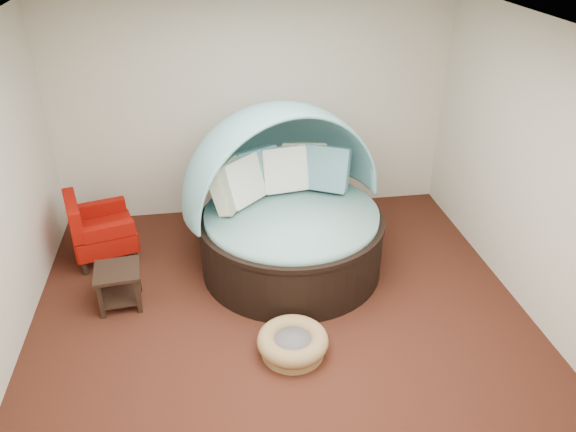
{
  "coord_description": "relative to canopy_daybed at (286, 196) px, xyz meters",
  "views": [
    {
      "loc": [
        -0.63,
        -4.3,
        3.7
      ],
      "look_at": [
        0.14,
        0.6,
        0.9
      ],
      "focal_mm": 35.0,
      "sensor_mm": 36.0,
      "label": 1
    }
  ],
  "objects": [
    {
      "name": "floor",
      "position": [
        -0.2,
        -1.09,
        -0.87
      ],
      "size": [
        5.0,
        5.0,
        0.0
      ],
      "primitive_type": "plane",
      "color": "#421D12",
      "rests_on": "ground"
    },
    {
      "name": "wall_back",
      "position": [
        -0.2,
        1.41,
        0.53
      ],
      "size": [
        5.0,
        0.0,
        5.0
      ],
      "primitive_type": "plane",
      "rotation": [
        1.57,
        0.0,
        0.0
      ],
      "color": "beige",
      "rests_on": "floor"
    },
    {
      "name": "wall_right",
      "position": [
        2.3,
        -1.09,
        0.53
      ],
      "size": [
        0.0,
        5.0,
        5.0
      ],
      "primitive_type": "plane",
      "rotation": [
        1.57,
        0.0,
        -1.57
      ],
      "color": "beige",
      "rests_on": "floor"
    },
    {
      "name": "ceiling",
      "position": [
        -0.2,
        -1.09,
        1.93
      ],
      "size": [
        5.0,
        5.0,
        0.0
      ],
      "primitive_type": "plane",
      "rotation": [
        3.14,
        0.0,
        0.0
      ],
      "color": "white",
      "rests_on": "wall_back"
    },
    {
      "name": "canopy_daybed",
      "position": [
        0.0,
        0.0,
        0.0
      ],
      "size": [
        2.59,
        2.55,
        1.87
      ],
      "rotation": [
        0.0,
        0.0,
        0.3
      ],
      "color": "black",
      "rests_on": "floor"
    },
    {
      "name": "pet_basket",
      "position": [
        -0.17,
        -1.5,
        -0.75
      ],
      "size": [
        0.76,
        0.76,
        0.23
      ],
      "rotation": [
        0.0,
        0.0,
        -0.16
      ],
      "color": "olive",
      "rests_on": "floor"
    },
    {
      "name": "red_armchair",
      "position": [
        -2.14,
        0.44,
        -0.49
      ],
      "size": [
        0.86,
        0.86,
        0.82
      ],
      "rotation": [
        0.0,
        0.0,
        0.27
      ],
      "color": "black",
      "rests_on": "floor"
    },
    {
      "name": "side_table",
      "position": [
        -1.82,
        -0.5,
        -0.59
      ],
      "size": [
        0.49,
        0.49,
        0.44
      ],
      "rotation": [
        0.0,
        0.0,
        0.09
      ],
      "color": "black",
      "rests_on": "floor"
    }
  ]
}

